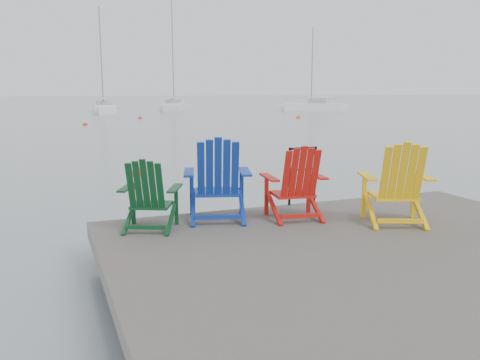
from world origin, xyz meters
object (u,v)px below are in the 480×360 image
object	(u,v)px
sailboat_near	(104,109)
buoy_d	(140,118)
chair_yellow	(397,183)
buoy_b	(85,125)
sailboat_mid	(174,107)
chair_blue	(218,179)
handrail	(303,170)
chair_red	(296,183)
chair_green	(149,194)
buoy_a	(139,175)
sailboat_far	(314,107)
buoy_c	(298,118)

from	to	relation	value
sailboat_near	buoy_d	size ratio (longest dim) A/B	31.76
chair_yellow	buoy_b	bearing A→B (deg)	115.79
sailboat_mid	chair_blue	bearing A→B (deg)	-85.55
handrail	buoy_b	bearing A→B (deg)	92.53
chair_red	chair_blue	bearing A→B (deg)	170.43
handrail	sailboat_near	size ratio (longest dim) A/B	0.08
chair_green	buoy_a	distance (m)	7.54
chair_yellow	sailboat_near	world-z (taller)	sailboat_near
chair_green	chair_blue	world-z (taller)	chair_blue
chair_red	sailboat_mid	bearing A→B (deg)	86.11
buoy_a	buoy_b	xyz separation A→B (m)	(0.17, 21.10, 0.00)
chair_red	buoy_d	size ratio (longest dim) A/B	3.03
chair_yellow	sailboat_mid	distance (m)	53.27
sailboat_far	buoy_b	bearing A→B (deg)	147.29
handrail	buoy_b	world-z (taller)	handrail
chair_yellow	buoy_b	world-z (taller)	chair_yellow
chair_blue	chair_yellow	world-z (taller)	chair_blue
handrail	buoy_b	size ratio (longest dim) A/B	2.82
buoy_d	handrail	bearing A→B (deg)	-95.82
handrail	sailboat_mid	distance (m)	51.88
chair_yellow	sailboat_near	distance (m)	47.96
sailboat_near	buoy_a	bearing A→B (deg)	-91.73
buoy_a	sailboat_near	bearing A→B (deg)	85.13
chair_green	chair_blue	xyz separation A→B (m)	(0.97, 0.15, 0.11)
buoy_b	buoy_d	bearing A→B (deg)	54.13
chair_yellow	sailboat_far	bearing A→B (deg)	84.25
handrail	chair_red	distance (m)	0.98
buoy_b	buoy_d	distance (m)	8.09
buoy_d	buoy_a	bearing A→B (deg)	-100.08
chair_red	chair_yellow	distance (m)	1.33
chair_red	buoy_b	world-z (taller)	chair_red
sailboat_near	sailboat_mid	bearing A→B (deg)	31.32
buoy_c	chair_blue	bearing A→B (deg)	-119.26
chair_blue	chair_yellow	size ratio (longest dim) A/B	1.04
buoy_a	buoy_c	bearing A→B (deg)	54.03
chair_green	buoy_c	world-z (taller)	chair_green
sailboat_far	chair_red	bearing A→B (deg)	176.80
chair_yellow	chair_blue	bearing A→B (deg)	176.34
handrail	buoy_c	xyz separation A→B (m)	(15.73, 30.36, -1.04)
sailboat_mid	buoy_c	distance (m)	21.20
buoy_d	chair_red	bearing A→B (deg)	-96.55
chair_yellow	buoy_c	bearing A→B (deg)	86.85
buoy_b	buoy_c	xyz separation A→B (m)	(16.96, 2.51, 0.00)
chair_yellow	sailboat_far	distance (m)	50.71
buoy_a	chair_red	bearing A→B (deg)	-83.45
sailboat_far	sailboat_mid	bearing A→B (deg)	87.96
chair_red	chair_yellow	world-z (taller)	chair_yellow
sailboat_mid	buoy_b	bearing A→B (deg)	-99.16
handrail	chair_red	world-z (taller)	chair_red
sailboat_near	buoy_b	bearing A→B (deg)	-96.66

